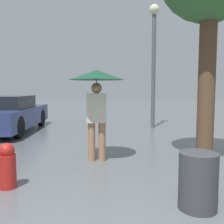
# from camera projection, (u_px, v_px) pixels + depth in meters

# --- Properties ---
(pedestrian) EXTENTS (1.11, 1.11, 1.86)m
(pedestrian) POSITION_uv_depth(u_px,v_px,m) (97.00, 88.00, 5.03)
(pedestrian) COLOR #9E7051
(pedestrian) RESTS_ON ground_plane
(parked_car_farthest) EXTENTS (1.70, 4.20, 1.25)m
(parked_car_farthest) POSITION_uv_depth(u_px,v_px,m) (9.00, 114.00, 8.72)
(parked_car_farthest) COLOR navy
(parked_car_farthest) RESTS_ON ground_plane
(street_lamp) EXTENTS (0.39, 0.39, 4.61)m
(street_lamp) POSITION_uv_depth(u_px,v_px,m) (154.00, 49.00, 9.39)
(street_lamp) COLOR #515456
(street_lamp) RESTS_ON ground_plane
(trash_bin) EXTENTS (0.47, 0.47, 0.71)m
(trash_bin) POSITION_uv_depth(u_px,v_px,m) (198.00, 181.00, 3.06)
(trash_bin) COLOR #38383D
(trash_bin) RESTS_ON ground_plane
(fire_hydrant) EXTENTS (0.25, 0.25, 0.68)m
(fire_hydrant) POSITION_uv_depth(u_px,v_px,m) (7.00, 166.00, 3.70)
(fire_hydrant) COLOR #B21E19
(fire_hydrant) RESTS_ON ground_plane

